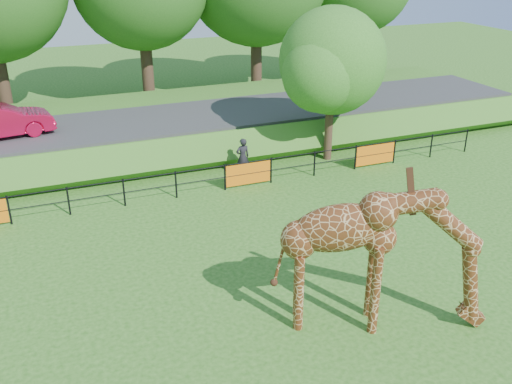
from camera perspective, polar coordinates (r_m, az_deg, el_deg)
ground at (r=15.80m, az=-0.38°, el=-11.86°), size 90.00×90.00×0.00m
giraffe at (r=14.65m, az=12.55°, el=-6.52°), size 5.40×3.19×3.91m
perimeter_fence at (r=22.22m, az=-8.00°, el=0.73°), size 28.07×0.10×1.10m
embankment at (r=29.10m, az=-11.76°, el=6.34°), size 40.00×9.00×1.30m
road at (r=27.48m, az=-11.28°, el=6.89°), size 40.00×5.00×0.12m
visitor at (r=24.06m, az=-1.34°, el=3.52°), size 0.61×0.42×1.64m
tree_east at (r=25.28m, az=7.78°, el=12.49°), size 5.40×4.71×6.76m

